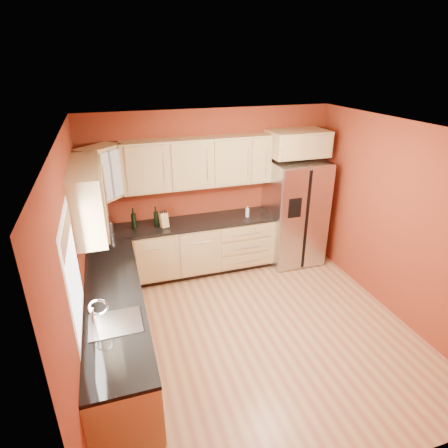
{
  "coord_description": "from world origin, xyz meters",
  "views": [
    {
      "loc": [
        -1.57,
        -3.61,
        3.28
      ],
      "look_at": [
        -0.13,
        0.9,
        1.18
      ],
      "focal_mm": 30.0,
      "sensor_mm": 36.0,
      "label": 1
    }
  ],
  "objects_px": {
    "wine_bottle_a": "(156,216)",
    "knife_block": "(164,220)",
    "refrigerator": "(294,212)",
    "soap_dispenser": "(247,212)",
    "canister_left": "(109,227)"
  },
  "relations": [
    {
      "from": "refrigerator",
      "to": "knife_block",
      "type": "bearing_deg",
      "value": 179.8
    },
    {
      "from": "refrigerator",
      "to": "soap_dispenser",
      "type": "distance_m",
      "value": 0.86
    },
    {
      "from": "refrigerator",
      "to": "canister_left",
      "type": "xyz_separation_m",
      "value": [
        -3.01,
        0.02,
        0.13
      ]
    },
    {
      "from": "soap_dispenser",
      "to": "wine_bottle_a",
      "type": "bearing_deg",
      "value": 177.24
    },
    {
      "from": "wine_bottle_a",
      "to": "knife_block",
      "type": "bearing_deg",
      "value": -29.78
    },
    {
      "from": "knife_block",
      "to": "refrigerator",
      "type": "bearing_deg",
      "value": -13.04
    },
    {
      "from": "canister_left",
      "to": "knife_block",
      "type": "relative_size",
      "value": 0.88
    },
    {
      "from": "refrigerator",
      "to": "canister_left",
      "type": "distance_m",
      "value": 3.01
    },
    {
      "from": "refrigerator",
      "to": "soap_dispenser",
      "type": "bearing_deg",
      "value": -179.87
    },
    {
      "from": "refrigerator",
      "to": "soap_dispenser",
      "type": "relative_size",
      "value": 10.08
    },
    {
      "from": "knife_block",
      "to": "soap_dispenser",
      "type": "bearing_deg",
      "value": -13.25
    },
    {
      "from": "wine_bottle_a",
      "to": "knife_block",
      "type": "distance_m",
      "value": 0.13
    },
    {
      "from": "knife_block",
      "to": "soap_dispenser",
      "type": "xyz_separation_m",
      "value": [
        1.35,
        -0.01,
        -0.02
      ]
    },
    {
      "from": "wine_bottle_a",
      "to": "soap_dispenser",
      "type": "distance_m",
      "value": 1.46
    },
    {
      "from": "canister_left",
      "to": "knife_block",
      "type": "distance_m",
      "value": 0.8
    }
  ]
}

